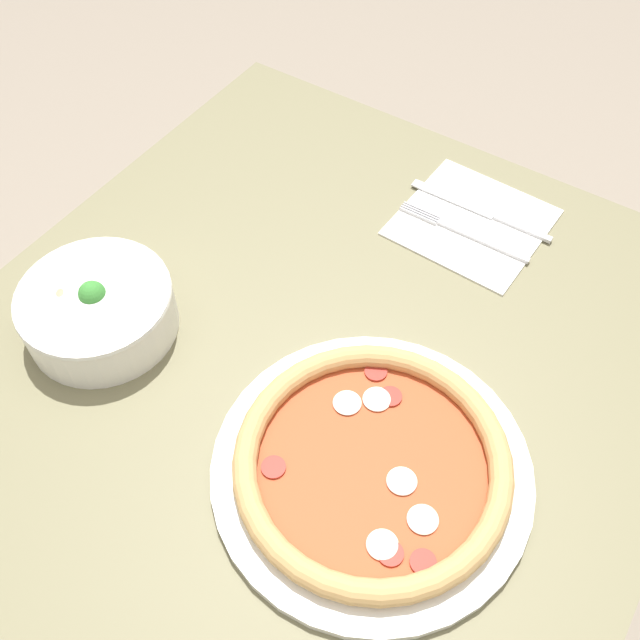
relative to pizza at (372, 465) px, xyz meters
name	(u,v)px	position (x,y,z in m)	size (l,w,h in m)	color
ground_plane	(287,613)	(-0.01, 0.14, -0.79)	(8.00, 8.00, 0.00)	gray
dining_table	(267,468)	(-0.01, 0.14, -0.14)	(1.11, 0.83, 0.78)	#706B4C
pizza	(372,465)	(0.00, 0.00, 0.00)	(0.34, 0.34, 0.04)	white
bowl	(97,308)	(-0.01, 0.37, 0.02)	(0.18, 0.18, 0.08)	white
napkin	(472,222)	(0.39, 0.07, -0.02)	(0.19, 0.19, 0.00)	white
fork	(465,233)	(0.37, 0.07, -0.01)	(0.01, 0.19, 0.00)	silver
knife	(486,213)	(0.42, 0.06, -0.01)	(0.01, 0.21, 0.01)	silver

